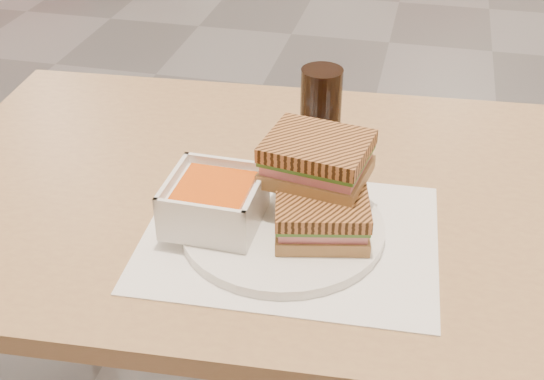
% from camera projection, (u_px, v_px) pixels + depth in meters
% --- Properties ---
extents(main_table, '(1.25, 0.78, 0.75)m').
position_uv_depth(main_table, '(312.00, 251.00, 1.10)').
color(main_table, '#A5804D').
rests_on(main_table, ground).
extents(tray_liner, '(0.41, 0.33, 0.00)m').
position_uv_depth(tray_liner, '(290.00, 237.00, 0.95)').
color(tray_liner, white).
rests_on(tray_liner, main_table).
extents(plate, '(0.28, 0.28, 0.01)m').
position_uv_depth(plate, '(283.00, 228.00, 0.95)').
color(plate, white).
rests_on(plate, tray_liner).
extents(soup_bowl, '(0.12, 0.12, 0.06)m').
position_uv_depth(soup_bowl, '(215.00, 203.00, 0.94)').
color(soup_bowl, white).
rests_on(soup_bowl, plate).
extents(panini_lower, '(0.14, 0.12, 0.05)m').
position_uv_depth(panini_lower, '(322.00, 217.00, 0.91)').
color(panini_lower, '#A17645').
rests_on(panini_lower, plate).
extents(panini_upper, '(0.15, 0.13, 0.06)m').
position_uv_depth(panini_upper, '(317.00, 159.00, 0.93)').
color(panini_upper, '#A17645').
rests_on(panini_upper, panini_lower).
extents(cola_glass, '(0.07, 0.07, 0.14)m').
position_uv_depth(cola_glass, '(321.00, 111.00, 1.11)').
color(cola_glass, black).
rests_on(cola_glass, main_table).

